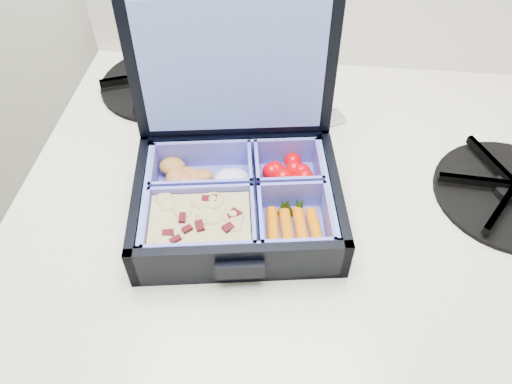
# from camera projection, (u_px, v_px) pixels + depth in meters

# --- Properties ---
(stove) EXTENTS (0.64, 0.64, 0.96)m
(stove) POSITION_uv_depth(u_px,v_px,m) (286.00, 367.00, 0.91)
(stove) COLOR beige
(stove) RESTS_ON floor
(bento_box) EXTENTS (0.23, 0.19, 0.05)m
(bento_box) POSITION_uv_depth(u_px,v_px,m) (238.00, 202.00, 0.51)
(bento_box) COLOR black
(bento_box) RESTS_ON stove
(burner_grate_rear) EXTENTS (0.21, 0.21, 0.02)m
(burner_grate_rear) POSITION_uv_depth(u_px,v_px,m) (161.00, 79.00, 0.68)
(burner_grate_rear) COLOR black
(burner_grate_rear) RESTS_ON stove
(fork) EXTENTS (0.17, 0.12, 0.01)m
(fork) POSITION_uv_depth(u_px,v_px,m) (270.00, 138.00, 0.61)
(fork) COLOR silver
(fork) RESTS_ON stove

